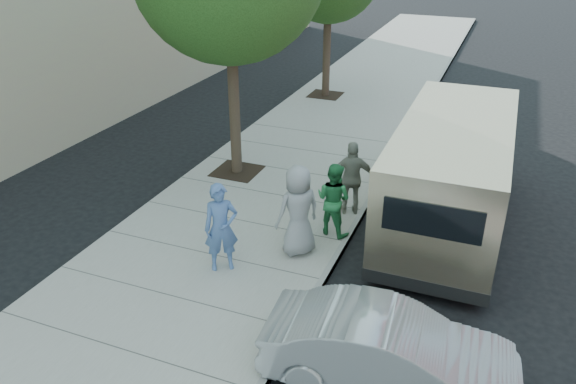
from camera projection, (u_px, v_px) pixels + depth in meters
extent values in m
plane|color=black|center=(282.00, 234.00, 12.51)|extent=(120.00, 120.00, 0.00)
cube|color=gray|center=(242.00, 223.00, 12.81)|extent=(5.00, 60.00, 0.15)
cube|color=gray|center=(344.00, 244.00, 12.00)|extent=(0.12, 60.00, 0.16)
cube|color=black|center=(237.00, 171.00, 15.20)|extent=(1.20, 1.20, 0.01)
cylinder|color=#38281E|center=(234.00, 100.00, 14.31)|extent=(0.28, 0.28, 3.96)
cube|color=black|center=(325.00, 95.00, 21.51)|extent=(1.20, 1.20, 0.01)
cylinder|color=#38281E|center=(327.00, 49.00, 20.73)|extent=(0.28, 0.28, 3.52)
cylinder|color=gray|center=(297.00, 207.00, 12.20)|extent=(0.05, 0.05, 1.09)
cube|color=gray|center=(297.00, 183.00, 11.94)|extent=(0.22, 0.09, 0.08)
cube|color=#2D2D30|center=(294.00, 176.00, 11.91)|extent=(0.13, 0.11, 0.21)
cube|color=#2D2D30|center=(301.00, 178.00, 11.84)|extent=(0.13, 0.11, 0.21)
cube|color=beige|center=(451.00, 172.00, 12.23)|extent=(2.29, 6.13, 2.25)
cube|color=beige|center=(464.00, 143.00, 15.26)|extent=(2.09, 0.63, 0.96)
cube|color=black|center=(432.00, 221.00, 9.50)|extent=(1.70, 0.03, 0.62)
cylinder|color=black|center=(417.00, 169.00, 14.66)|extent=(0.30, 0.86, 0.86)
cylinder|color=black|center=(497.00, 181.00, 14.01)|extent=(0.30, 0.86, 0.86)
cylinder|color=black|center=(381.00, 248.00, 11.20)|extent=(0.30, 0.86, 0.86)
cylinder|color=black|center=(485.00, 269.00, 10.55)|extent=(0.30, 0.86, 0.86)
imported|color=#AAAEB1|center=(389.00, 351.00, 8.29)|extent=(3.88, 1.62, 1.25)
imported|color=#4B6AA0|center=(221.00, 228.00, 10.69)|extent=(0.79, 0.73, 1.80)
imported|color=#298045|center=(333.00, 199.00, 11.94)|extent=(0.91, 0.78, 1.63)
imported|color=gray|center=(298.00, 211.00, 11.18)|extent=(1.07, 1.11, 1.92)
imported|color=gray|center=(352.00, 178.00, 12.73)|extent=(1.11, 0.76, 1.75)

